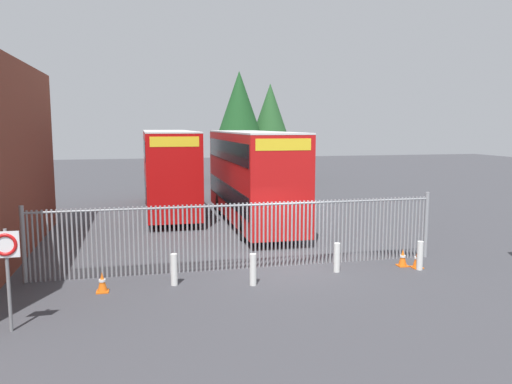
# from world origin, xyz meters

# --- Properties ---
(ground_plane) EXTENTS (100.00, 100.00, 0.00)m
(ground_plane) POSITION_xyz_m (0.00, 8.00, 0.00)
(ground_plane) COLOR #3D3D42
(palisade_fence) EXTENTS (13.52, 0.14, 2.35)m
(palisade_fence) POSITION_xyz_m (-1.36, 0.00, 1.18)
(palisade_fence) COLOR gray
(palisade_fence) RESTS_ON ground
(double_decker_bus_near_gate) EXTENTS (2.54, 10.81, 4.42)m
(double_decker_bus_near_gate) POSITION_xyz_m (0.59, 7.42, 2.42)
(double_decker_bus_near_gate) COLOR red
(double_decker_bus_near_gate) RESTS_ON ground
(double_decker_bus_behind_fence_left) EXTENTS (2.54, 10.81, 4.42)m
(double_decker_bus_behind_fence_left) POSITION_xyz_m (-3.10, 11.68, 2.42)
(double_decker_bus_behind_fence_left) COLOR #B70C0C
(double_decker_bus_behind_fence_left) RESTS_ON ground
(bollard_near_left) EXTENTS (0.20, 0.20, 0.95)m
(bollard_near_left) POSITION_xyz_m (-3.69, -1.25, 0.47)
(bollard_near_left) COLOR silver
(bollard_near_left) RESTS_ON ground
(bollard_center_front) EXTENTS (0.20, 0.20, 0.95)m
(bollard_center_front) POSITION_xyz_m (-1.42, -1.78, 0.47)
(bollard_center_front) COLOR silver
(bollard_center_front) RESTS_ON ground
(bollard_near_right) EXTENTS (0.20, 0.20, 0.95)m
(bollard_near_right) POSITION_xyz_m (1.52, -1.05, 0.47)
(bollard_near_right) COLOR silver
(bollard_near_right) RESTS_ON ground
(bollard_far_right) EXTENTS (0.20, 0.20, 0.95)m
(bollard_far_right) POSITION_xyz_m (4.26, -1.43, 0.47)
(bollard_far_right) COLOR silver
(bollard_far_right) RESTS_ON ground
(traffic_cone_by_gate) EXTENTS (0.34, 0.34, 0.59)m
(traffic_cone_by_gate) POSITION_xyz_m (3.93, -0.92, 0.29)
(traffic_cone_by_gate) COLOR orange
(traffic_cone_by_gate) RESTS_ON ground
(traffic_cone_mid_forecourt) EXTENTS (0.34, 0.34, 0.59)m
(traffic_cone_mid_forecourt) POSITION_xyz_m (4.28, -1.23, 0.29)
(traffic_cone_mid_forecourt) COLOR orange
(traffic_cone_mid_forecourt) RESTS_ON ground
(traffic_cone_near_kerb) EXTENTS (0.34, 0.34, 0.59)m
(traffic_cone_near_kerb) POSITION_xyz_m (-5.72, -1.44, 0.29)
(traffic_cone_near_kerb) COLOR orange
(traffic_cone_near_kerb) RESTS_ON ground
(speed_limit_sign_post) EXTENTS (0.60, 0.14, 2.40)m
(speed_limit_sign_post) POSITION_xyz_m (-7.57, -3.86, 1.78)
(speed_limit_sign_post) COLOR slate
(speed_limit_sign_post) RESTS_ON ground
(tree_tall_back) EXTENTS (4.13, 4.13, 8.35)m
(tree_tall_back) POSITION_xyz_m (6.71, 27.56, 5.39)
(tree_tall_back) COLOR #4C3823
(tree_tall_back) RESTS_ON ground
(tree_short_side) EXTENTS (5.00, 5.00, 9.25)m
(tree_short_side) POSITION_xyz_m (3.71, 26.39, 5.67)
(tree_short_side) COLOR #4C3823
(tree_short_side) RESTS_ON ground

